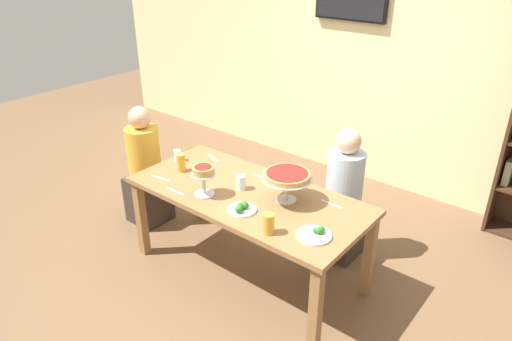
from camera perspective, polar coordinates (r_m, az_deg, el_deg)
The scene contains 19 objects.
ground_plane at distance 3.96m, azimuth -0.93°, elevation -12.11°, with size 12.00×12.00×0.00m, color brown.
rear_partition at distance 5.09m, azimuth 15.48°, elevation 13.47°, with size 8.00×0.12×2.80m, color beige.
dining_table at distance 3.59m, azimuth -1.01°, elevation -3.92°, with size 1.85×0.86×0.74m.
diner_far_right at distance 3.97m, azimuth 10.51°, elevation -3.92°, with size 0.34×0.34×1.15m.
diner_head_west at distance 4.49m, azimuth -13.24°, elevation -0.42°, with size 0.34×0.34×1.15m.
deep_dish_pizza_stand at distance 3.36m, azimuth 3.80°, elevation -0.82°, with size 0.37×0.37×0.23m.
personal_pizza_stand at distance 3.46m, azimuth -6.41°, elevation -0.48°, with size 0.19×0.19×0.24m.
salad_plate_near_diner at distance 3.31m, azimuth -1.72°, elevation -4.60°, with size 0.21×0.21×0.07m.
salad_plate_far_diner at distance 3.08m, azimuth 7.24°, elevation -7.66°, with size 0.23×0.23×0.07m.
beer_glass_amber_tall at distance 3.89m, azimuth -9.14°, elevation 0.95°, with size 0.07×0.07×0.15m, color gold.
beer_glass_amber_short at distance 3.05m, azimuth 1.51°, elevation -6.49°, with size 0.08×0.08×0.14m, color gold.
water_glass_clear_near at distance 3.66m, azimuth 2.34°, elevation -0.79°, with size 0.06×0.06×0.11m, color white.
water_glass_clear_far at distance 3.57m, azimuth -1.84°, elevation -1.44°, with size 0.08×0.08×0.11m, color white.
water_glass_clear_spare at distance 4.09m, azimuth -9.52°, elevation 1.82°, with size 0.06×0.06×0.10m, color white.
cutlery_fork_near at distance 3.61m, azimuth -9.77°, elevation -2.51°, with size 0.18×0.02×0.01m, color silver.
cutlery_knife_near at distance 4.11m, azimuth -5.22°, elevation 1.51°, with size 0.18×0.02×0.01m, color silver.
cutlery_fork_far at distance 3.83m, azimuth -11.61°, elevation -0.89°, with size 0.18×0.02×0.01m, color silver.
cutlery_knife_far at distance 3.44m, azimuth 9.22°, elevation -4.08°, with size 0.18×0.02×0.01m, color silver.
cutlery_spare_fork at distance 3.77m, azimuth 0.80°, elevation -0.82°, with size 0.18×0.02×0.01m, color silver.
Camera 1 is at (1.99, -2.36, 2.47)m, focal length 32.85 mm.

